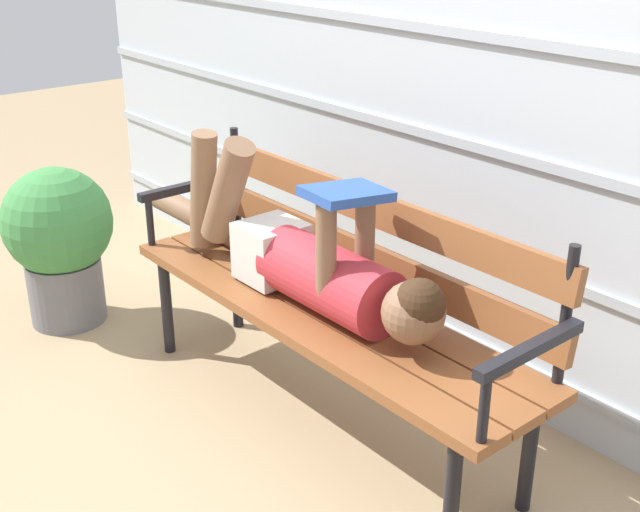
{
  "coord_description": "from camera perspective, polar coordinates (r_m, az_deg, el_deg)",
  "views": [
    {
      "loc": [
        1.86,
        -1.39,
        1.67
      ],
      "look_at": [
        0.0,
        0.16,
        0.62
      ],
      "focal_mm": 45.7,
      "sensor_mm": 36.0,
      "label": 1
    }
  ],
  "objects": [
    {
      "name": "house_siding",
      "position": [
        2.91,
        9.48,
        11.72
      ],
      "size": [
        4.92,
        0.08,
        2.2
      ],
      "color": "#B2BCC6",
      "rests_on": "ground"
    },
    {
      "name": "ground_plane",
      "position": [
        2.86,
        -2.49,
        -12.37
      ],
      "size": [
        12.0,
        12.0,
        0.0
      ],
      "primitive_type": "plane",
      "color": "tan"
    },
    {
      "name": "park_bench",
      "position": [
        2.73,
        1.07,
        -2.27
      ],
      "size": [
        1.71,
        0.45,
        0.86
      ],
      "color": "brown",
      "rests_on": "ground"
    },
    {
      "name": "potted_plant",
      "position": [
        3.59,
        -17.8,
        1.23
      ],
      "size": [
        0.46,
        0.46,
        0.69
      ],
      "color": "slate",
      "rests_on": "ground"
    },
    {
      "name": "reclining_person",
      "position": [
        2.72,
        -1.35,
        0.0
      ],
      "size": [
        1.68,
        0.26,
        0.51
      ],
      "color": "#B72D38"
    }
  ]
}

